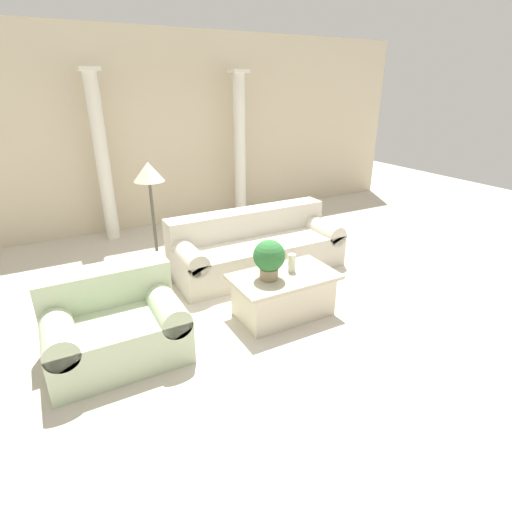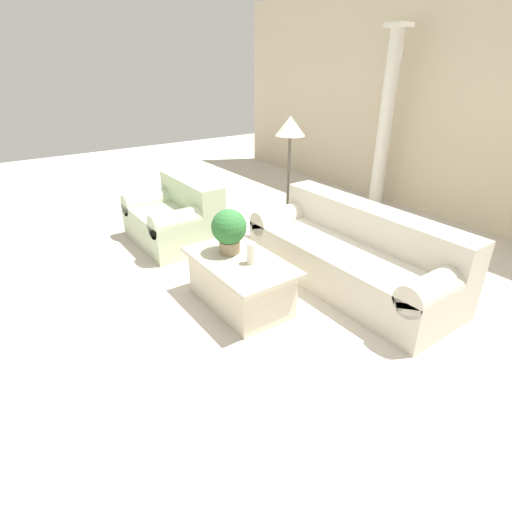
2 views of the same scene
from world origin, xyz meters
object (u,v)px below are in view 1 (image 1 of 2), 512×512
Objects in this scene: loveseat at (114,323)px; floor_lamp at (150,183)px; sofa_long at (256,247)px; potted_plant at (269,258)px; coffee_table at (283,294)px.

loveseat is 0.78× the size of floor_lamp.
potted_plant is (-0.50, -1.19, 0.40)m from sofa_long.
coffee_table is (-0.31, -1.19, -0.08)m from sofa_long.
floor_lamp is at bearing 171.80° from sofa_long.
floor_lamp reaches higher than potted_plant.
potted_plant is at bearing -112.71° from sofa_long.
loveseat is 1.73m from floor_lamp.
coffee_table is 0.73× the size of floor_lamp.
loveseat reaches higher than coffee_table.
sofa_long is 1.23m from coffee_table.
sofa_long is at bearing 26.51° from loveseat.
floor_lamp reaches higher than loveseat.
sofa_long is 2.04× the size of coffee_table.
floor_lamp is (0.76, 1.22, 0.97)m from loveseat.
loveseat is 1.76m from coffee_table.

